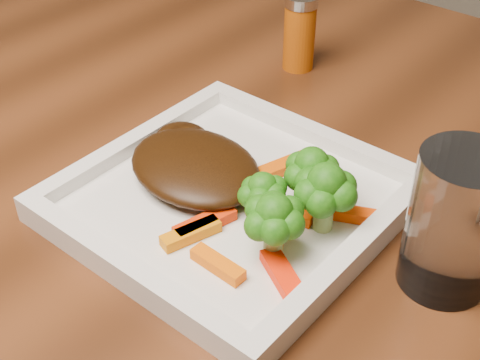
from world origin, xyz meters
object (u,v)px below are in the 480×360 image
Objects in this scene: plate at (232,203)px; spice_shaker at (300,33)px; drinking_glass at (454,223)px; dining_table at (191,328)px; steak at (195,167)px.

spice_shaker is (-0.11, 0.26, 0.04)m from plate.
plate is at bearing -168.10° from drinking_glass.
plate is at bearing -66.51° from spice_shaker.
spice_shaker reaches higher than plate.
dining_table is 0.42m from plate.
spice_shaker is at bearing 143.79° from drinking_glass.
drinking_glass is (0.19, 0.04, 0.05)m from plate.
drinking_glass is at bearing -8.61° from dining_table.
drinking_glass is (0.30, -0.22, 0.01)m from spice_shaker.
plate is 1.98× the size of steak.
drinking_glass reaches higher than dining_table.
steak is 0.27m from spice_shaker.
steak reaches higher than plate.
drinking_glass reaches higher than plate.
spice_shaker is (-0.07, 0.26, 0.02)m from steak.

